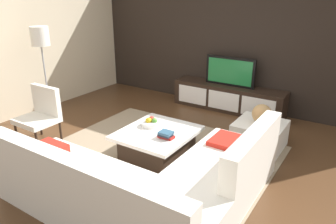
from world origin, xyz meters
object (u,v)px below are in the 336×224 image
at_px(television, 230,71).
at_px(accent_chair_near, 41,112).
at_px(media_console, 228,98).
at_px(decorative_ball, 262,114).
at_px(coffee_table, 157,143).
at_px(sectional_couch, 151,185).
at_px(fruit_bowl, 151,123).
at_px(ottoman, 259,135).
at_px(book_stack, 166,135).
at_px(floor_lamp, 41,43).

height_order(television, accent_chair_near, television).
xyz_separation_m(media_console, decorative_ball, (1.04, -1.25, 0.29)).
bearing_deg(coffee_table, decorative_ball, 42.52).
height_order(television, sectional_couch, television).
bearing_deg(media_console, decorative_ball, -50.37).
bearing_deg(fruit_bowl, sectional_couch, -54.48).
bearing_deg(coffee_table, media_console, 87.51).
xyz_separation_m(media_console, ottoman, (1.04, -1.25, -0.05)).
xyz_separation_m(television, sectional_couch, (0.51, -3.31, -0.49)).
bearing_deg(accent_chair_near, ottoman, 28.07).
bearing_deg(media_console, accent_chair_near, -122.96).
relative_size(accent_chair_near, book_stack, 3.97).
height_order(fruit_bowl, decorative_ball, decorative_ball).
bearing_deg(book_stack, media_console, 92.94).
bearing_deg(book_stack, television, 92.94).
distance_m(television, ottoman, 1.73).
relative_size(television, decorative_ball, 3.45).
bearing_deg(television, decorative_ball, -50.38).
xyz_separation_m(television, decorative_ball, (1.04, -1.25, -0.24)).
bearing_deg(book_stack, sectional_couch, -66.35).
xyz_separation_m(media_console, television, (0.00, 0.00, 0.53)).
distance_m(media_console, sectional_couch, 3.35).
bearing_deg(sectional_couch, television, 98.84).
relative_size(media_console, decorative_ball, 7.73).
xyz_separation_m(television, accent_chair_near, (-1.86, -2.88, -0.29)).
relative_size(fruit_bowl, decorative_ball, 0.99).
distance_m(sectional_couch, accent_chair_near, 2.43).
height_order(sectional_couch, coffee_table, sectional_couch).
relative_size(media_console, television, 2.24).
bearing_deg(book_stack, coffee_table, 151.77).
distance_m(accent_chair_near, decorative_ball, 3.33).
xyz_separation_m(coffee_table, ottoman, (1.14, 1.04, -0.00)).
xyz_separation_m(sectional_couch, fruit_bowl, (-0.79, 1.11, 0.14)).
bearing_deg(coffee_table, ottoman, 42.52).
height_order(floor_lamp, fruit_bowl, floor_lamp).
bearing_deg(sectional_couch, book_stack, 113.65).
height_order(media_console, fruit_bowl, fruit_bowl).
distance_m(decorative_ball, book_stack, 1.48).
relative_size(sectional_couch, coffee_table, 2.33).
distance_m(sectional_couch, coffee_table, 1.19).
bearing_deg(floor_lamp, ottoman, 15.17).
relative_size(sectional_couch, book_stack, 11.35).
height_order(sectional_couch, book_stack, sectional_couch).
height_order(television, decorative_ball, television).
bearing_deg(ottoman, media_console, 129.63).
bearing_deg(ottoman, book_stack, -128.14).
height_order(accent_chair_near, fruit_bowl, accent_chair_near).
height_order(media_console, coffee_table, media_console).
xyz_separation_m(accent_chair_near, fruit_bowl, (1.58, 0.68, -0.06)).
xyz_separation_m(television, book_stack, (0.12, -2.42, -0.35)).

